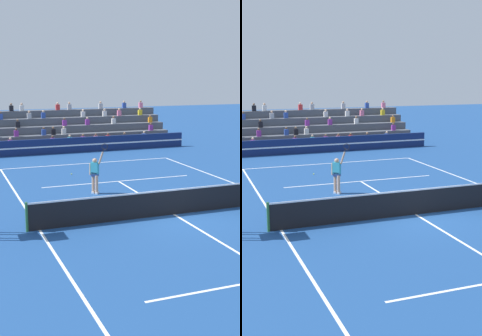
# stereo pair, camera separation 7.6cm
# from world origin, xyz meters

# --- Properties ---
(ground_plane) EXTENTS (120.00, 120.00, 0.00)m
(ground_plane) POSITION_xyz_m (0.00, 0.00, 0.00)
(ground_plane) COLOR navy
(court_lines) EXTENTS (11.10, 23.90, 0.01)m
(court_lines) POSITION_xyz_m (0.00, 0.00, 0.00)
(court_lines) COLOR white
(court_lines) RESTS_ON ground
(tennis_net) EXTENTS (12.00, 0.10, 1.10)m
(tennis_net) POSITION_xyz_m (0.00, 0.00, 0.54)
(tennis_net) COLOR #2D6B38
(tennis_net) RESTS_ON ground
(sponsor_banner_wall) EXTENTS (18.00, 0.26, 1.10)m
(sponsor_banner_wall) POSITION_xyz_m (0.00, 16.29, 0.55)
(sponsor_banner_wall) COLOR navy
(sponsor_banner_wall) RESTS_ON ground
(bleacher_stand) EXTENTS (17.42, 4.75, 3.38)m
(bleacher_stand) POSITION_xyz_m (-0.00, 20.09, 1.02)
(bleacher_stand) COLOR #4C515B
(bleacher_stand) RESTS_ON ground
(tennis_player) EXTENTS (0.76, 0.73, 2.49)m
(tennis_player) POSITION_xyz_m (-1.94, 4.38, 0.99)
(tennis_player) COLOR tan
(tennis_player) RESTS_ON ground
(tennis_ball) EXTENTS (0.07, 0.07, 0.07)m
(tennis_ball) POSITION_xyz_m (-1.90, 8.96, 0.03)
(tennis_ball) COLOR #C6DB33
(tennis_ball) RESTS_ON ground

